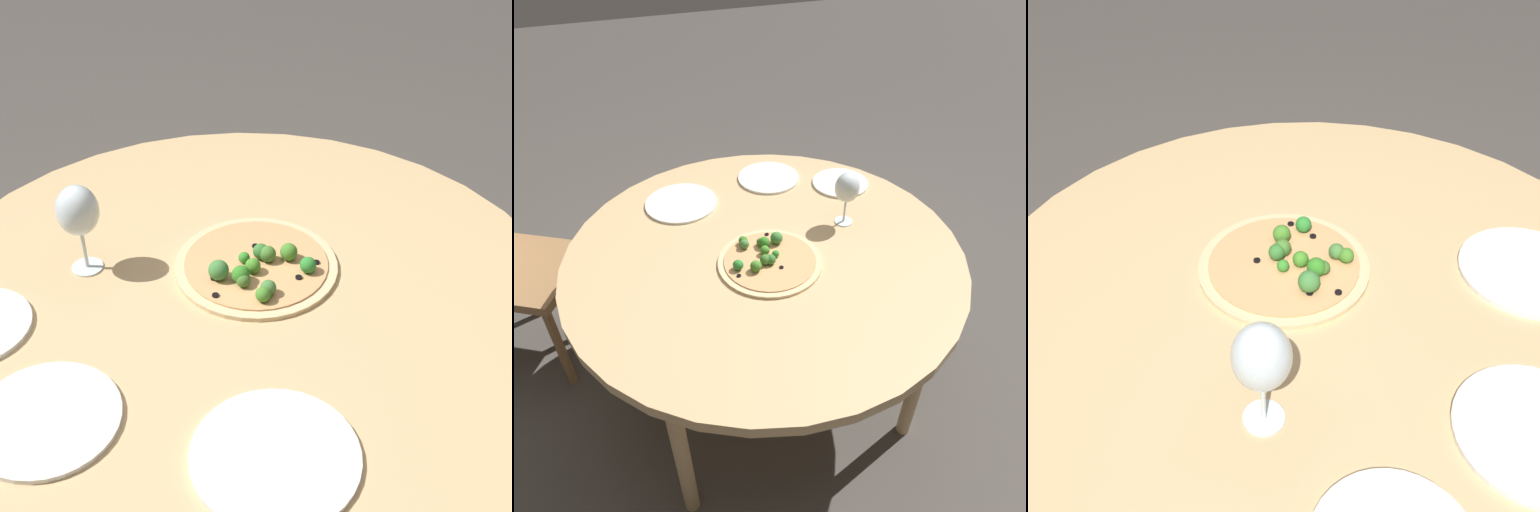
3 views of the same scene
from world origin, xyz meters
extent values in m
plane|color=#4C4742|center=(0.00, 0.00, 0.00)|extent=(12.00, 12.00, 0.00)
cylinder|color=tan|center=(0.00, 0.00, 0.68)|extent=(1.35, 1.35, 0.04)
cylinder|color=tan|center=(-0.42, -0.42, 0.33)|extent=(0.05, 0.05, 0.66)
cylinder|color=tan|center=(0.42, -0.42, 0.33)|extent=(0.05, 0.05, 0.66)
cylinder|color=tan|center=(-0.42, 0.42, 0.33)|extent=(0.05, 0.05, 0.66)
cylinder|color=tan|center=(0.42, 0.42, 0.33)|extent=(0.05, 0.05, 0.66)
cube|color=#997047|center=(-0.50, -0.83, 0.45)|extent=(0.55, 0.55, 0.04)
cylinder|color=#997047|center=(-0.26, -0.77, 0.21)|extent=(0.04, 0.04, 0.43)
cylinder|color=#997047|center=(-0.56, -0.60, 0.21)|extent=(0.04, 0.04, 0.43)
cylinder|color=#997047|center=(-0.73, -0.89, 0.21)|extent=(0.04, 0.04, 0.43)
cylinder|color=#DBBC89|center=(0.07, -0.01, 0.71)|extent=(0.34, 0.34, 0.01)
cylinder|color=tan|center=(0.07, -0.01, 0.71)|extent=(0.30, 0.30, 0.00)
sphere|color=#438628|center=(0.04, -0.01, 0.73)|extent=(0.03, 0.03, 0.03)
sphere|color=#35862A|center=(0.06, 0.02, 0.73)|extent=(0.02, 0.02, 0.02)
sphere|color=#3E7C3A|center=(-0.01, 0.05, 0.74)|extent=(0.04, 0.04, 0.04)
sphere|color=#42772D|center=(0.09, -0.03, 0.73)|extent=(0.03, 0.03, 0.03)
sphere|color=#438129|center=(-0.04, -0.06, 0.73)|extent=(0.03, 0.03, 0.03)
sphere|color=#327E24|center=(0.00, 0.00, 0.73)|extent=(0.04, 0.04, 0.04)
sphere|color=#44832A|center=(0.11, -0.07, 0.73)|extent=(0.04, 0.04, 0.04)
sphere|color=#357230|center=(0.09, -0.01, 0.73)|extent=(0.03, 0.03, 0.03)
sphere|color=#2E8430|center=(0.08, -0.12, 0.73)|extent=(0.03, 0.03, 0.03)
sphere|color=#416E2B|center=(-0.01, -0.01, 0.73)|extent=(0.03, 0.03, 0.03)
sphere|color=#447A38|center=(-0.02, -0.06, 0.73)|extent=(0.03, 0.03, 0.03)
cylinder|color=black|center=(0.12, 0.02, 0.72)|extent=(0.01, 0.01, 0.00)
cylinder|color=black|center=(-0.01, 0.05, 0.72)|extent=(0.01, 0.01, 0.00)
cylinder|color=black|center=(0.05, -0.11, 0.72)|extent=(0.01, 0.01, 0.00)
cylinder|color=black|center=(0.11, -0.13, 0.72)|extent=(0.01, 0.01, 0.00)
cylinder|color=black|center=(-0.06, 0.03, 0.72)|extent=(0.01, 0.01, 0.00)
cylinder|color=silver|center=(-0.05, 0.33, 0.70)|extent=(0.07, 0.07, 0.00)
cylinder|color=silver|center=(-0.05, 0.33, 0.75)|extent=(0.01, 0.01, 0.09)
ellipsoid|color=silver|center=(-0.05, 0.33, 0.85)|extent=(0.09, 0.09, 0.11)
cylinder|color=silver|center=(-0.37, -0.20, 0.71)|extent=(0.27, 0.27, 0.01)
cylinder|color=silver|center=(-0.43, 0.17, 0.71)|extent=(0.25, 0.25, 0.01)
cylinder|color=silver|center=(-0.29, 0.43, 0.71)|extent=(0.22, 0.22, 0.01)
camera|label=1|loc=(-1.03, -0.42, 1.63)|focal=50.00mm
camera|label=2|loc=(1.24, -0.44, 1.77)|focal=35.00mm
camera|label=3|loc=(-0.31, 0.77, 1.45)|focal=40.00mm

